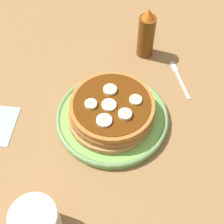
# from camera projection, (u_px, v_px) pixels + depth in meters

# --- Properties ---
(ground_plane) EXTENTS (1.40, 1.40, 0.03)m
(ground_plane) POSITION_uv_depth(u_px,v_px,m) (112.00, 123.00, 0.77)
(ground_plane) COLOR olive
(plate) EXTENTS (0.26, 0.26, 0.02)m
(plate) POSITION_uv_depth(u_px,v_px,m) (112.00, 117.00, 0.75)
(plate) COLOR #72B74C
(plate) RESTS_ON ground_plane
(pancake_stack) EXTENTS (0.20, 0.20, 0.05)m
(pancake_stack) POSITION_uv_depth(u_px,v_px,m) (112.00, 111.00, 0.72)
(pancake_stack) COLOR #AE7A43
(pancake_stack) RESTS_ON plate
(banana_slice_0) EXTENTS (0.03, 0.03, 0.01)m
(banana_slice_0) POSITION_uv_depth(u_px,v_px,m) (109.00, 105.00, 0.70)
(banana_slice_0) COLOR #EFEBBD
(banana_slice_0) RESTS_ON pancake_stack
(banana_slice_1) EXTENTS (0.03, 0.03, 0.01)m
(banana_slice_1) POSITION_uv_depth(u_px,v_px,m) (109.00, 90.00, 0.72)
(banana_slice_1) COLOR #EBF4B6
(banana_slice_1) RESTS_ON pancake_stack
(banana_slice_2) EXTENTS (0.03, 0.03, 0.01)m
(banana_slice_2) POSITION_uv_depth(u_px,v_px,m) (91.00, 104.00, 0.70)
(banana_slice_2) COLOR #F7F3B6
(banana_slice_2) RESTS_ON pancake_stack
(banana_slice_3) EXTENTS (0.03, 0.03, 0.01)m
(banana_slice_3) POSITION_uv_depth(u_px,v_px,m) (136.00, 101.00, 0.71)
(banana_slice_3) COLOR #F8F0B8
(banana_slice_3) RESTS_ON pancake_stack
(banana_slice_4) EXTENTS (0.03, 0.03, 0.01)m
(banana_slice_4) POSITION_uv_depth(u_px,v_px,m) (104.00, 121.00, 0.68)
(banana_slice_4) COLOR #FCEBBF
(banana_slice_4) RESTS_ON pancake_stack
(banana_slice_5) EXTENTS (0.03, 0.03, 0.01)m
(banana_slice_5) POSITION_uv_depth(u_px,v_px,m) (125.00, 114.00, 0.68)
(banana_slice_5) COLOR #F3EDBB
(banana_slice_5) RESTS_ON pancake_stack
(fork) EXTENTS (0.13, 0.02, 0.01)m
(fork) POSITION_uv_depth(u_px,v_px,m) (179.00, 77.00, 0.83)
(fork) COLOR silver
(fork) RESTS_ON ground_plane
(syrup_bottle) EXTENTS (0.04, 0.04, 0.14)m
(syrup_bottle) POSITION_uv_depth(u_px,v_px,m) (146.00, 34.00, 0.84)
(syrup_bottle) COLOR brown
(syrup_bottle) RESTS_ON ground_plane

